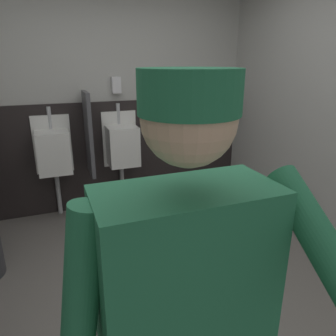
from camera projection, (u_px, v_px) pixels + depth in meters
ground_plane at (165, 306)px, 2.37m from camera, size 3.96×4.40×0.04m
wall_back at (105, 95)px, 3.67m from camera, size 3.96×0.12×2.66m
wainscot_band_back at (110, 155)px, 3.83m from camera, size 3.36×0.03×1.26m
urinal_left at (54, 151)px, 3.44m from camera, size 0.40×0.34×1.24m
urinal_middle at (122, 145)px, 3.70m from camera, size 0.40×0.34×1.24m
privacy_divider_panel at (89, 134)px, 3.45m from camera, size 0.04×0.40×0.90m
person at (186, 316)px, 0.92m from camera, size 0.70×0.60×1.70m
soap_dispenser at (116, 85)px, 3.58m from camera, size 0.10×0.07×0.18m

